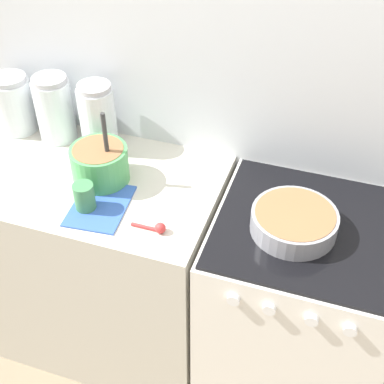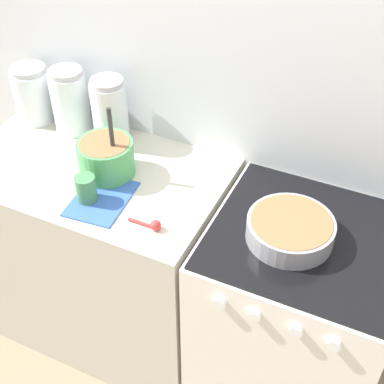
{
  "view_description": "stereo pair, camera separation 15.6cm",
  "coord_description": "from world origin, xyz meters",
  "px_view_note": "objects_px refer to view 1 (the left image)",
  "views": [
    {
      "loc": [
        0.36,
        -1.01,
        2.12
      ],
      "look_at": [
        -0.07,
        0.28,
        0.96
      ],
      "focal_mm": 50.0,
      "sensor_mm": 36.0,
      "label": 1
    },
    {
      "loc": [
        0.5,
        -0.95,
        2.12
      ],
      "look_at": [
        -0.07,
        0.28,
        0.96
      ],
      "focal_mm": 50.0,
      "sensor_mm": 36.0,
      "label": 2
    }
  ],
  "objects_px": {
    "baking_pan": "(294,221)",
    "storage_jar_right": "(98,120)",
    "storage_jar_middle": "(55,112)",
    "tin_can": "(84,197)",
    "mixing_bowl": "(100,162)",
    "storage_jar_left": "(15,107)",
    "stove": "(293,313)"
  },
  "relations": [
    {
      "from": "storage_jar_right",
      "to": "tin_can",
      "type": "relative_size",
      "value": 2.61
    },
    {
      "from": "baking_pan",
      "to": "storage_jar_middle",
      "type": "height_order",
      "value": "storage_jar_middle"
    },
    {
      "from": "tin_can",
      "to": "storage_jar_middle",
      "type": "bearing_deg",
      "value": 130.22
    },
    {
      "from": "stove",
      "to": "storage_jar_middle",
      "type": "bearing_deg",
      "value": 168.99
    },
    {
      "from": "stove",
      "to": "mixing_bowl",
      "type": "relative_size",
      "value": 3.23
    },
    {
      "from": "storage_jar_middle",
      "to": "tin_can",
      "type": "height_order",
      "value": "storage_jar_middle"
    },
    {
      "from": "mixing_bowl",
      "to": "storage_jar_left",
      "type": "distance_m",
      "value": 0.5
    },
    {
      "from": "storage_jar_middle",
      "to": "tin_can",
      "type": "xyz_separation_m",
      "value": [
        0.3,
        -0.35,
        -0.06
      ]
    },
    {
      "from": "storage_jar_left",
      "to": "tin_can",
      "type": "height_order",
      "value": "storage_jar_left"
    },
    {
      "from": "mixing_bowl",
      "to": "tin_can",
      "type": "relative_size",
      "value": 2.81
    },
    {
      "from": "storage_jar_left",
      "to": "stove",
      "type": "bearing_deg",
      "value": -9.38
    },
    {
      "from": "stove",
      "to": "storage_jar_middle",
      "type": "distance_m",
      "value": 1.19
    },
    {
      "from": "storage_jar_middle",
      "to": "stove",
      "type": "bearing_deg",
      "value": -11.01
    },
    {
      "from": "stove",
      "to": "mixing_bowl",
      "type": "bearing_deg",
      "value": 179.43
    },
    {
      "from": "storage_jar_left",
      "to": "storage_jar_right",
      "type": "xyz_separation_m",
      "value": [
        0.37,
        0.0,
        0.01
      ]
    },
    {
      "from": "baking_pan",
      "to": "storage_jar_middle",
      "type": "bearing_deg",
      "value": 166.43
    },
    {
      "from": "stove",
      "to": "storage_jar_left",
      "type": "distance_m",
      "value": 1.35
    },
    {
      "from": "storage_jar_left",
      "to": "storage_jar_middle",
      "type": "distance_m",
      "value": 0.18
    },
    {
      "from": "mixing_bowl",
      "to": "storage_jar_left",
      "type": "height_order",
      "value": "mixing_bowl"
    },
    {
      "from": "mixing_bowl",
      "to": "storage_jar_right",
      "type": "distance_m",
      "value": 0.22
    },
    {
      "from": "storage_jar_middle",
      "to": "storage_jar_right",
      "type": "xyz_separation_m",
      "value": [
        0.18,
        0.0,
        0.0
      ]
    },
    {
      "from": "stove",
      "to": "storage_jar_right",
      "type": "distance_m",
      "value": 1.04
    },
    {
      "from": "mixing_bowl",
      "to": "storage_jar_left",
      "type": "xyz_separation_m",
      "value": [
        -0.46,
        0.19,
        0.02
      ]
    },
    {
      "from": "baking_pan",
      "to": "storage_jar_right",
      "type": "height_order",
      "value": "storage_jar_right"
    },
    {
      "from": "stove",
      "to": "baking_pan",
      "type": "bearing_deg",
      "value": -145.84
    },
    {
      "from": "baking_pan",
      "to": "storage_jar_middle",
      "type": "distance_m",
      "value": 1.01
    },
    {
      "from": "mixing_bowl",
      "to": "storage_jar_right",
      "type": "height_order",
      "value": "mixing_bowl"
    },
    {
      "from": "mixing_bowl",
      "to": "storage_jar_middle",
      "type": "bearing_deg",
      "value": 145.36
    },
    {
      "from": "tin_can",
      "to": "storage_jar_left",
      "type": "bearing_deg",
      "value": 143.75
    },
    {
      "from": "baking_pan",
      "to": "stove",
      "type": "bearing_deg",
      "value": 34.16
    },
    {
      "from": "storage_jar_middle",
      "to": "storage_jar_left",
      "type": "bearing_deg",
      "value": 180.0
    },
    {
      "from": "stove",
      "to": "mixing_bowl",
      "type": "xyz_separation_m",
      "value": [
        -0.75,
        0.01,
        0.53
      ]
    }
  ]
}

